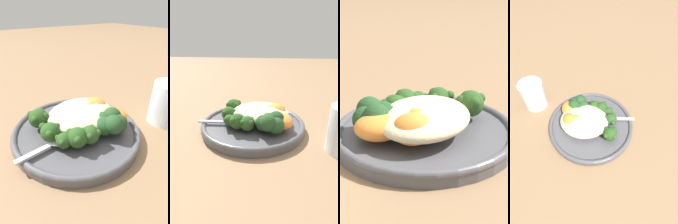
# 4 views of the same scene
# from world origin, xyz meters

# --- Properties ---
(ground_plane) EXTENTS (4.00, 4.00, 0.00)m
(ground_plane) POSITION_xyz_m (0.00, 0.00, 0.00)
(ground_plane) COLOR #846647
(plate) EXTENTS (0.25, 0.25, 0.02)m
(plate) POSITION_xyz_m (-0.01, 0.01, 0.01)
(plate) COLOR #4C4C51
(plate) RESTS_ON ground_plane
(quinoa_mound) EXTENTS (0.14, 0.12, 0.04)m
(quinoa_mound) POSITION_xyz_m (-0.03, -0.00, 0.04)
(quinoa_mound) COLOR beige
(quinoa_mound) RESTS_ON plate
(broccoli_stalk_0) EXTENTS (0.11, 0.08, 0.04)m
(broccoli_stalk_0) POSITION_xyz_m (0.03, -0.03, 0.04)
(broccoli_stalk_0) COLOR #ADC675
(broccoli_stalk_0) RESTS_ON plate
(broccoli_stalk_1) EXTENTS (0.12, 0.04, 0.04)m
(broccoli_stalk_1) POSITION_xyz_m (0.03, 0.01, 0.04)
(broccoli_stalk_1) COLOR #ADC675
(broccoli_stalk_1) RESTS_ON plate
(broccoli_stalk_2) EXTENTS (0.10, 0.06, 0.03)m
(broccoli_stalk_2) POSITION_xyz_m (0.02, 0.04, 0.03)
(broccoli_stalk_2) COLOR #ADC675
(broccoli_stalk_2) RESTS_ON plate
(broccoli_stalk_3) EXTENTS (0.08, 0.09, 0.04)m
(broccoli_stalk_3) POSITION_xyz_m (0.01, 0.05, 0.04)
(broccoli_stalk_3) COLOR #ADC675
(broccoli_stalk_3) RESTS_ON plate
(broccoli_stalk_4) EXTENTS (0.05, 0.09, 0.03)m
(broccoli_stalk_4) POSITION_xyz_m (-0.01, 0.05, 0.04)
(broccoli_stalk_4) COLOR #ADC675
(broccoli_stalk_4) RESTS_ON plate
(sweet_potato_chunk_0) EXTENTS (0.06, 0.07, 0.04)m
(sweet_potato_chunk_0) POSITION_xyz_m (-0.07, -0.01, 0.04)
(sweet_potato_chunk_0) COLOR orange
(sweet_potato_chunk_0) RESTS_ON plate
(sweet_potato_chunk_1) EXTENTS (0.08, 0.08, 0.03)m
(sweet_potato_chunk_1) POSITION_xyz_m (-0.08, 0.04, 0.04)
(sweet_potato_chunk_1) COLOR orange
(sweet_potato_chunk_1) RESTS_ON plate
(sweet_potato_chunk_2) EXTENTS (0.06, 0.05, 0.04)m
(sweet_potato_chunk_2) POSITION_xyz_m (-0.05, 0.00, 0.04)
(sweet_potato_chunk_2) COLOR orange
(sweet_potato_chunk_2) RESTS_ON plate
(kale_tuft) EXTENTS (0.06, 0.06, 0.04)m
(kale_tuft) POSITION_xyz_m (-0.06, 0.06, 0.04)
(kale_tuft) COLOR #234723
(kale_tuft) RESTS_ON plate
(spoon) EXTENTS (0.11, 0.04, 0.01)m
(spoon) POSITION_xyz_m (0.04, 0.03, 0.03)
(spoon) COLOR #B7B7BC
(spoon) RESTS_ON plate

